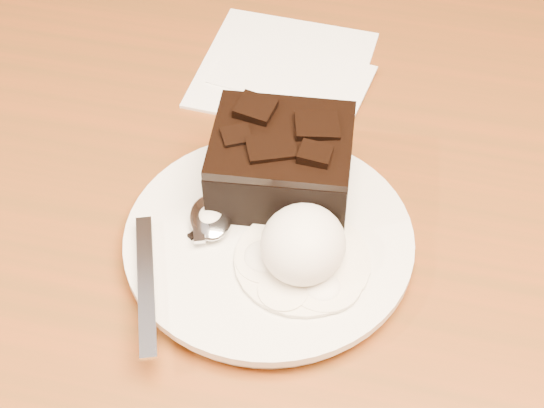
% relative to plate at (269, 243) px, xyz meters
% --- Properties ---
extents(plate, '(0.21, 0.21, 0.02)m').
position_rel_plate_xyz_m(plate, '(0.00, 0.00, 0.00)').
color(plate, white).
rests_on(plate, dining_table).
extents(brownie, '(0.11, 0.10, 0.05)m').
position_rel_plate_xyz_m(brownie, '(-0.00, 0.05, 0.03)').
color(brownie, black).
rests_on(brownie, plate).
extents(ice_cream_scoop, '(0.06, 0.06, 0.05)m').
position_rel_plate_xyz_m(ice_cream_scoop, '(0.03, -0.02, 0.03)').
color(ice_cream_scoop, white).
rests_on(ice_cream_scoop, plate).
extents(melt_puddle, '(0.09, 0.09, 0.00)m').
position_rel_plate_xyz_m(melt_puddle, '(0.03, -0.02, 0.01)').
color(melt_puddle, white).
rests_on(melt_puddle, plate).
extents(spoon, '(0.09, 0.17, 0.01)m').
position_rel_plate_xyz_m(spoon, '(-0.04, 0.00, 0.01)').
color(spoon, silver).
rests_on(spoon, plate).
extents(napkin, '(0.15, 0.15, 0.01)m').
position_rel_plate_xyz_m(napkin, '(-0.03, 0.20, -0.01)').
color(napkin, white).
rests_on(napkin, dining_table).
extents(crumb_a, '(0.01, 0.01, 0.00)m').
position_rel_plate_xyz_m(crumb_a, '(0.01, -0.05, 0.01)').
color(crumb_a, black).
rests_on(crumb_a, plate).
extents(crumb_b, '(0.01, 0.01, 0.00)m').
position_rel_plate_xyz_m(crumb_b, '(-0.05, -0.01, 0.01)').
color(crumb_b, black).
rests_on(crumb_b, plate).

